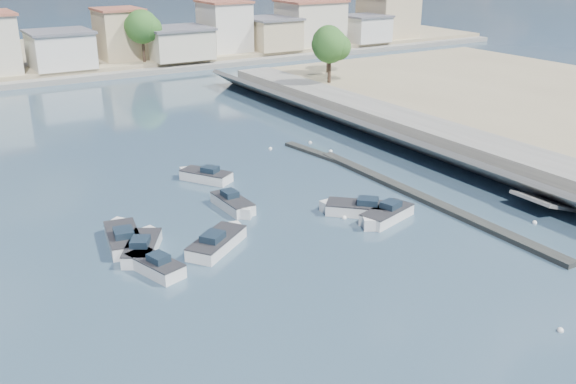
% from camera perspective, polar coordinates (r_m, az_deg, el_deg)
% --- Properties ---
extents(ground, '(400.00, 400.00, 0.00)m').
position_cam_1_polar(ground, '(70.61, -9.28, 5.81)').
color(ground, '#284451').
rests_on(ground, ground).
extents(seawall_walkway, '(5.00, 90.00, 1.80)m').
position_cam_1_polar(seawall_walkway, '(59.67, 18.18, 3.13)').
color(seawall_walkway, slate).
rests_on(seawall_walkway, ground).
extents(breakwater, '(2.00, 31.02, 0.35)m').
position_cam_1_polar(breakwater, '(51.70, 9.90, 0.35)').
color(breakwater, black).
rests_on(breakwater, ground).
extents(far_shore_land, '(160.00, 40.00, 1.40)m').
position_cam_1_polar(far_shore_land, '(119.34, -19.27, 11.40)').
color(far_shore_land, gray).
rests_on(far_shore_land, ground).
extents(far_shore_quay, '(160.00, 2.50, 0.80)m').
position_cam_1_polar(far_shore_quay, '(99.26, -16.39, 9.82)').
color(far_shore_quay, slate).
rests_on(far_shore_quay, ground).
extents(far_town, '(113.01, 12.80, 8.35)m').
position_cam_1_polar(far_town, '(107.38, -11.93, 13.45)').
color(far_town, beige).
rests_on(far_town, far_shore_land).
extents(shore_trees, '(74.56, 38.32, 7.92)m').
position_cam_1_polar(shore_trees, '(98.21, -11.47, 13.58)').
color(shore_trees, '#38281E').
rests_on(shore_trees, ground).
extents(motorboat_a, '(2.64, 4.48, 1.48)m').
position_cam_1_polar(motorboat_a, '(39.20, -11.92, -6.37)').
color(motorboat_a, silver).
rests_on(motorboat_a, ground).
extents(motorboat_b, '(2.80, 5.48, 1.48)m').
position_cam_1_polar(motorboat_b, '(43.19, -14.47, -3.95)').
color(motorboat_b, silver).
rests_on(motorboat_b, ground).
extents(motorboat_c, '(4.86, 4.73, 1.48)m').
position_cam_1_polar(motorboat_c, '(46.58, 6.16, -1.51)').
color(motorboat_c, silver).
rests_on(motorboat_c, ground).
extents(motorboat_d, '(4.94, 2.95, 1.48)m').
position_cam_1_polar(motorboat_d, '(45.62, 8.62, -2.13)').
color(motorboat_d, silver).
rests_on(motorboat_d, ground).
extents(motorboat_e, '(3.77, 4.70, 1.48)m').
position_cam_1_polar(motorboat_e, '(41.60, -12.75, -4.78)').
color(motorboat_e, silver).
rests_on(motorboat_e, ground).
extents(motorboat_f, '(3.69, 4.50, 1.48)m').
position_cam_1_polar(motorboat_f, '(53.49, -7.50, 1.43)').
color(motorboat_f, silver).
rests_on(motorboat_f, ground).
extents(motorboat_g, '(1.70, 4.71, 1.48)m').
position_cam_1_polar(motorboat_g, '(47.23, -4.82, -1.14)').
color(motorboat_g, silver).
rests_on(motorboat_g, ground).
extents(motorboat_h, '(4.99, 4.31, 1.48)m').
position_cam_1_polar(motorboat_h, '(41.50, -6.17, -4.42)').
color(motorboat_h, silver).
rests_on(motorboat_h, ground).
extents(mooring_buoys, '(11.16, 34.91, 0.34)m').
position_cam_1_polar(mooring_buoys, '(51.68, 7.32, 0.35)').
color(mooring_buoys, white).
rests_on(mooring_buoys, ground).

